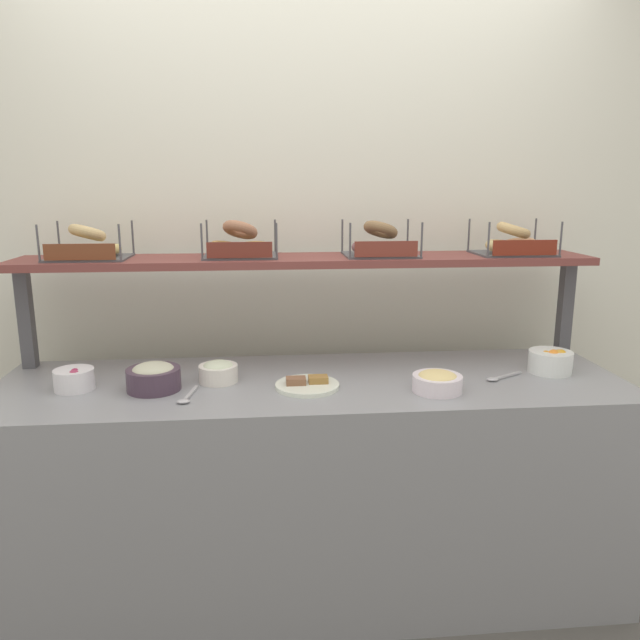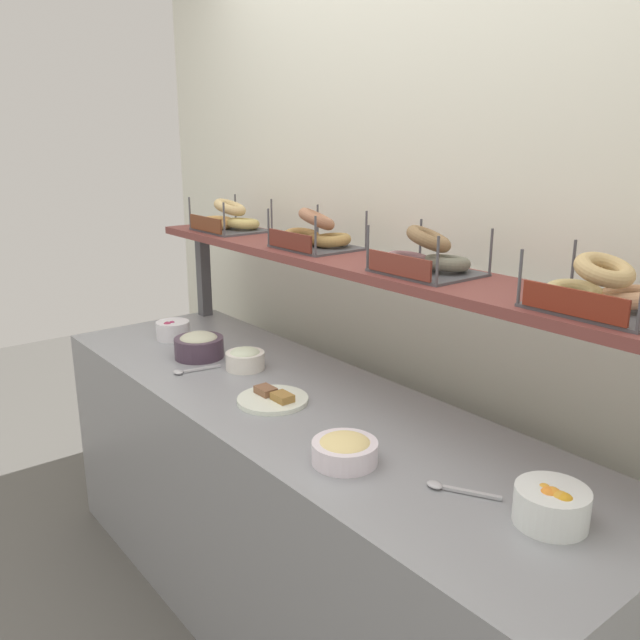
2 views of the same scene
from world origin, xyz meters
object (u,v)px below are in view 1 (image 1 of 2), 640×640
object	(u,v)px
bowl_beet_salad	(74,379)
serving_spoon_by_edge	(187,397)
serving_spoon_near_plate	(499,377)
bowl_fruit_salad	(551,361)
bowl_tuna_salad	(154,376)
bagel_basket_poppy	(380,244)
bowl_scallion_spread	(218,371)
bagel_basket_sesame	(513,243)
serving_plate_white	(307,385)
bowl_egg_salad	(437,381)
bagel_basket_everything	(240,245)
bagel_basket_plain	(88,247)

from	to	relation	value
bowl_beet_salad	serving_spoon_by_edge	world-z (taller)	bowl_beet_salad
serving_spoon_near_plate	bowl_fruit_salad	bearing A→B (deg)	15.90
bowl_tuna_salad	bagel_basket_poppy	distance (m)	1.01
bowl_tuna_salad	serving_spoon_by_edge	world-z (taller)	bowl_tuna_salad
bowl_scallion_spread	bagel_basket_poppy	bearing A→B (deg)	21.00
bagel_basket_poppy	bagel_basket_sesame	distance (m)	0.55
bowl_scallion_spread	serving_plate_white	size ratio (longest dim) A/B	0.62
serving_plate_white	bowl_egg_salad	bearing A→B (deg)	-10.32
bagel_basket_everything	bagel_basket_sesame	distance (m)	1.11
serving_spoon_by_edge	bowl_egg_salad	bearing A→B (deg)	0.09
bowl_scallion_spread	bowl_egg_salad	size ratio (longest dim) A/B	0.82
serving_plate_white	bagel_basket_poppy	distance (m)	0.66
bagel_basket_plain	bagel_basket_poppy	distance (m)	1.14
bowl_scallion_spread	bagel_basket_sesame	distance (m)	1.29
bagel_basket_poppy	bagel_basket_sesame	world-z (taller)	bagel_basket_poppy
bowl_tuna_salad	bagel_basket_everything	bearing A→B (deg)	47.59
bowl_fruit_salad	bowl_scallion_spread	bearing A→B (deg)	179.67
serving_spoon_near_plate	serving_plate_white	bearing A→B (deg)	-178.01
bowl_fruit_salad	bowl_beet_salad	size ratio (longest dim) A/B	1.19
bowl_scallion_spread	serving_spoon_near_plate	size ratio (longest dim) A/B	0.87
bowl_scallion_spread	bowl_fruit_salad	world-z (taller)	bowl_fruit_salad
serving_plate_white	bagel_basket_everything	size ratio (longest dim) A/B	0.79
bowl_scallion_spread	bowl_beet_salad	distance (m)	0.50
serving_spoon_near_plate	serving_spoon_by_edge	bearing A→B (deg)	-174.53
bowl_egg_salad	bagel_basket_everything	bearing A→B (deg)	147.21
bagel_basket_everything	serving_spoon_by_edge	bearing A→B (deg)	-111.70
bowl_scallion_spread	serving_spoon_near_plate	distance (m)	1.05
serving_spoon_near_plate	bagel_basket_sesame	size ratio (longest dim) A/B	0.54
bowl_fruit_salad	serving_plate_white	xyz separation A→B (m)	(-0.95, -0.09, -0.04)
bowl_fruit_salad	serving_spoon_near_plate	xyz separation A→B (m)	(-0.23, -0.07, -0.04)
bowl_beet_salad	bowl_tuna_salad	bearing A→B (deg)	-5.71
bowl_egg_salad	serving_spoon_by_edge	world-z (taller)	bowl_egg_salad
serving_spoon_by_edge	bagel_basket_everything	xyz separation A→B (m)	(0.18, 0.45, 0.47)
serving_plate_white	serving_spoon_near_plate	xyz separation A→B (m)	(0.72, 0.03, -0.00)
bagel_basket_sesame	bowl_egg_salad	bearing A→B (deg)	-134.77
bowl_scallion_spread	bagel_basket_plain	bearing A→B (deg)	153.27
bowl_egg_salad	bowl_beet_salad	distance (m)	1.28
bowl_beet_salad	serving_plate_white	xyz separation A→B (m)	(0.82, -0.06, -0.03)
serving_spoon_near_plate	bagel_basket_everything	xyz separation A→B (m)	(-0.96, 0.34, 0.47)
bowl_egg_salad	bagel_basket_everything	size ratio (longest dim) A/B	0.60
bowl_egg_salad	serving_spoon_near_plate	distance (m)	0.29
serving_spoon_near_plate	bagel_basket_sesame	distance (m)	0.59
bowl_fruit_salad	bagel_basket_sesame	bearing A→B (deg)	107.76
bagel_basket_plain	serving_spoon_by_edge	bearing A→B (deg)	-46.92
bowl_beet_salad	bagel_basket_plain	world-z (taller)	bagel_basket_plain
serving_spoon_near_plate	serving_spoon_by_edge	size ratio (longest dim) A/B	0.94
bowl_beet_salad	bowl_scallion_spread	bearing A→B (deg)	4.67
bowl_fruit_salad	serving_spoon_near_plate	bearing A→B (deg)	-164.10
bowl_egg_salad	bowl_beet_salad	xyz separation A→B (m)	(-1.28, 0.14, 0.00)
bagel_basket_plain	bagel_basket_sesame	distance (m)	1.69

